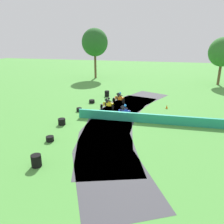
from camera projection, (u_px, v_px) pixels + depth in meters
name	position (u px, v px, depth m)	size (l,w,h in m)	color
ground_plane	(112.00, 120.00, 22.26)	(120.00, 120.00, 0.00)	#4C933D
track_asphalt	(122.00, 121.00, 22.06)	(8.43, 27.18, 0.01)	#3D3D42
safety_barrier	(161.00, 119.00, 21.13)	(0.30, 16.50, 0.90)	#239375
motorcycle_lead_orange	(119.00, 98.00, 27.96)	(1.71, 1.11, 1.43)	black
motorcycle_chase_yellow	(108.00, 104.00, 25.43)	(1.70, 0.83, 1.43)	black
motorcycle_trailing_blue	(124.00, 111.00, 22.84)	(1.70, 0.86, 1.43)	black
tire_stack_near	(107.00, 94.00, 31.10)	(0.63, 0.63, 0.80)	black
tire_stack_mid_a	(92.00, 101.00, 28.04)	(0.70, 0.70, 0.40)	black
tire_stack_mid_b	(79.00, 110.00, 24.83)	(0.59, 0.59, 0.40)	black
tire_stack_far	(62.00, 122.00, 20.94)	(0.68, 0.68, 0.60)	black
tire_stack_extra_a	(50.00, 139.00, 17.61)	(0.62, 0.62, 0.40)	black
tire_stack_extra_b	(36.00, 161.00, 14.08)	(0.65, 0.65, 0.80)	black
traffic_cone	(167.00, 107.00, 25.77)	(0.28, 0.28, 0.44)	orange
tree_far_left	(223.00, 52.00, 37.35)	(4.65, 4.65, 8.04)	brown
tree_far_right	(95.00, 42.00, 43.42)	(5.10, 5.10, 9.71)	brown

